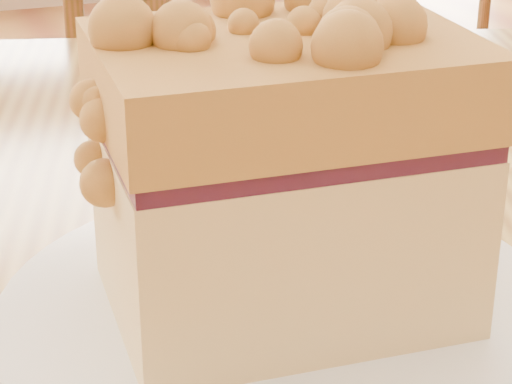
% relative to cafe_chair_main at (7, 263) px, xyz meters
% --- Properties ---
extents(cafe_chair_main, '(0.42, 0.42, 0.87)m').
position_rel_cafe_chair_main_xyz_m(cafe_chair_main, '(0.00, 0.00, 0.00)').
color(cafe_chair_main, brown).
rests_on(cafe_chair_main, ground).
extents(plate, '(0.23, 0.23, 0.02)m').
position_rel_cafe_chair_main_xyz_m(plate, '(0.05, -0.71, 0.32)').
color(plate, white).
rests_on(plate, cafe_table_main).
extents(cake_slice, '(0.15, 0.11, 0.13)m').
position_rel_cafe_chair_main_xyz_m(cake_slice, '(0.05, -0.71, 0.39)').
color(cake_slice, '#E8C583').
rests_on(cake_slice, plate).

